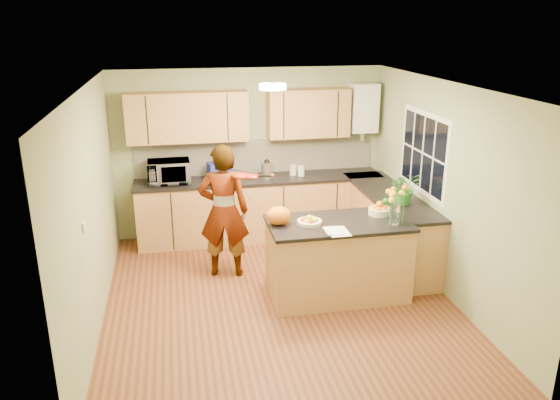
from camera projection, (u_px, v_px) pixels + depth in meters
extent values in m
plane|color=#5A2F19|center=(278.00, 299.00, 6.49)|extent=(4.50, 4.50, 0.00)
cube|color=white|center=(278.00, 86.00, 5.70)|extent=(4.00, 4.50, 0.02)
cube|color=gray|center=(250.00, 153.00, 8.19)|extent=(4.00, 0.02, 2.50)
cube|color=gray|center=(336.00, 295.00, 4.00)|extent=(4.00, 0.02, 2.50)
cube|color=gray|center=(91.00, 211.00, 5.73)|extent=(0.02, 4.50, 2.50)
cube|color=gray|center=(444.00, 189.00, 6.46)|extent=(0.02, 4.50, 2.50)
cube|color=#A17140|center=(260.00, 209.00, 8.18)|extent=(3.60, 0.60, 0.90)
cube|color=black|center=(260.00, 179.00, 8.02)|extent=(3.64, 0.62, 0.04)
cube|color=#A17140|center=(388.00, 228.00, 7.45)|extent=(0.60, 2.20, 0.90)
cube|color=black|center=(390.00, 195.00, 7.30)|extent=(0.62, 2.24, 0.04)
cube|color=silver|center=(257.00, 156.00, 8.21)|extent=(3.60, 0.02, 0.52)
cube|color=#A17140|center=(187.00, 117.00, 7.67)|extent=(1.70, 0.34, 0.70)
cube|color=#A17140|center=(308.00, 113.00, 7.99)|extent=(1.20, 0.34, 0.70)
cube|color=white|center=(363.00, 108.00, 8.14)|extent=(0.40, 0.30, 0.72)
cylinder|color=silver|center=(362.00, 134.00, 8.27)|extent=(0.06, 0.06, 0.20)
cube|color=white|center=(423.00, 153.00, 6.92)|extent=(0.01, 1.30, 1.05)
cube|color=black|center=(423.00, 153.00, 6.92)|extent=(0.01, 1.18, 0.92)
cube|color=white|center=(84.00, 227.00, 5.16)|extent=(0.02, 0.09, 0.09)
cylinder|color=#FFEABF|center=(273.00, 87.00, 5.99)|extent=(0.30, 0.30, 0.06)
cylinder|color=white|center=(273.00, 84.00, 5.98)|extent=(0.10, 0.10, 0.02)
cube|color=#A17140|center=(337.00, 260.00, 6.46)|extent=(1.60, 0.80, 0.90)
cube|color=black|center=(339.00, 223.00, 6.31)|extent=(1.64, 0.84, 0.04)
cylinder|color=beige|center=(309.00, 222.00, 6.23)|extent=(0.28, 0.28, 0.04)
cylinder|color=beige|center=(379.00, 211.00, 6.53)|extent=(0.26, 0.26, 0.08)
cylinder|color=silver|center=(394.00, 214.00, 6.20)|extent=(0.12, 0.12, 0.24)
ellipsoid|color=orange|center=(279.00, 216.00, 6.19)|extent=(0.32, 0.29, 0.21)
cube|color=white|center=(338.00, 231.00, 6.00)|extent=(0.23, 0.31, 0.01)
imported|color=tan|center=(224.00, 211.00, 6.86)|extent=(0.69, 0.51, 1.73)
imported|color=white|center=(169.00, 172.00, 7.73)|extent=(0.59, 0.41, 0.32)
cube|color=navy|center=(219.00, 171.00, 7.89)|extent=(0.36, 0.29, 0.26)
cylinder|color=silver|center=(267.00, 170.00, 7.98)|extent=(0.17, 0.17, 0.24)
sphere|color=black|center=(267.00, 159.00, 7.93)|extent=(0.09, 0.09, 0.09)
cylinder|color=beige|center=(293.00, 170.00, 8.13)|extent=(0.12, 0.12, 0.16)
cylinder|color=white|center=(301.00, 171.00, 8.11)|extent=(0.13, 0.13, 0.15)
imported|color=#2D7A28|center=(405.00, 188.00, 6.84)|extent=(0.38, 0.33, 0.42)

